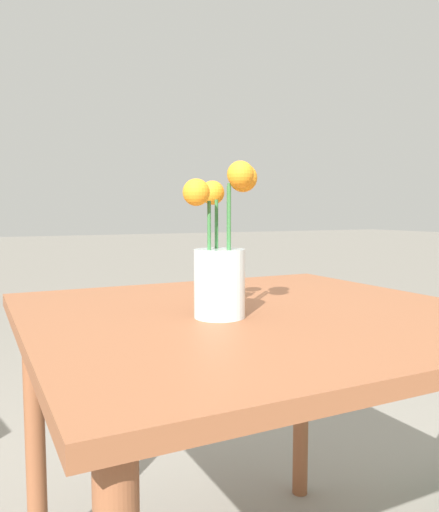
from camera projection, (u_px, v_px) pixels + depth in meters
table_front at (256, 351)px, 1.07m from camera, size 0.96×0.94×0.73m
flower_vase at (221, 265)px, 0.97m from camera, size 0.16×0.16×0.30m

